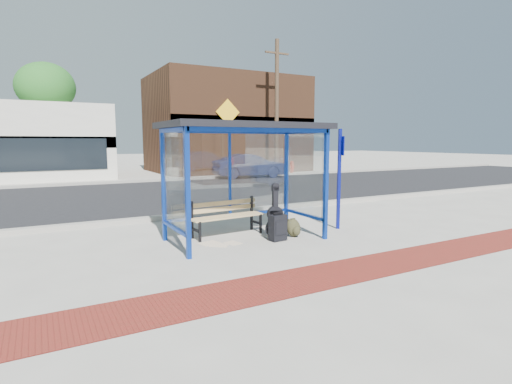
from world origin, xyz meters
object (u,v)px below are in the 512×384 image
bench (226,215)px  suitcase (278,228)px  guitar_bag (275,219)px  parked_car (250,166)px  backpack (294,228)px  fire_hydrant (292,167)px

bench → suitcase: 1.23m
bench → suitcase: size_ratio=2.91×
bench → guitar_bag: bearing=-47.9°
guitar_bag → parked_car: (6.16, 12.84, 0.27)m
backpack → bench: bearing=144.4°
guitar_bag → backpack: bearing=-1.3°
bench → fire_hydrant: (10.61, 13.26, -0.01)m
bench → suitcase: bench is taller
fire_hydrant → guitar_bag: bearing=-125.0°
guitar_bag → suitcase: 0.28m
backpack → fire_hydrant: bearing=55.0°
parked_car → fire_hydrant: 3.84m
bench → guitar_bag: guitar_bag is taller
guitar_bag → fire_hydrant: bearing=66.1°
suitcase → fire_hydrant: fire_hydrant is taller
parked_car → fire_hydrant: size_ratio=5.00×
guitar_bag → parked_car: bearing=75.5°
backpack → parked_car: bearing=64.7°
bench → guitar_bag: (0.81, -0.74, -0.05)m
bench → fire_hydrant: bearing=46.0°
bench → fire_hydrant: size_ratio=2.12×
fire_hydrant → backpack: bearing=-123.7°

